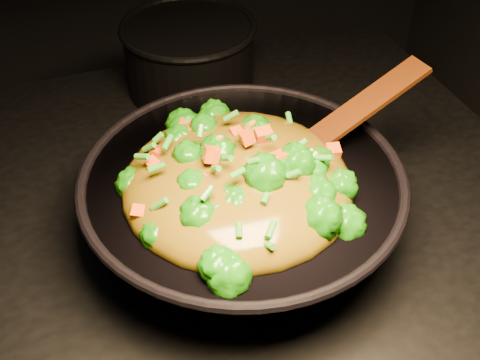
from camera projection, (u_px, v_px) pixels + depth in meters
name	position (u px, v px, depth m)	size (l,w,h in m)	color
wok	(242.00, 208.00, 0.86)	(0.43, 0.43, 0.12)	black
stir_fry	(237.00, 157.00, 0.77)	(0.31, 0.31, 0.11)	#1A6E07
spatula	(345.00, 119.00, 0.84)	(0.28, 0.04, 0.01)	#3C1B05
back_pot	(190.00, 57.00, 1.16)	(0.24, 0.24, 0.14)	black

